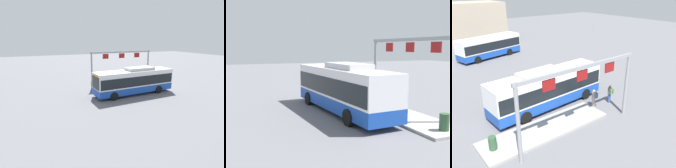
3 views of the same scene
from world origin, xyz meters
The scene contains 7 objects.
ground_plane centered at (0.00, 0.00, 0.00)m, with size 120.00×120.00×0.00m, color slate.
platform_curb centered at (-2.25, -3.05, 0.08)m, with size 10.00×2.80×0.16m, color #9E9E99.
bus_main centered at (-0.01, 0.00, 1.81)m, with size 10.75×3.09×3.46m.
person_boarding centered at (4.76, -2.92, 0.89)m, with size 0.41×0.57×1.67m.
person_waiting_near centered at (2.94, -2.74, 0.89)m, with size 0.46×0.59×1.67m.
platform_sign_gantry centered at (-0.68, -5.04, 3.79)m, with size 9.97×0.24×5.20m.
trash_bin centered at (-6.37, -3.00, 0.61)m, with size 0.52×0.52×0.90m, color #2D5133.
Camera 2 is at (-17.05, 7.64, 4.49)m, focal length 44.11 mm.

